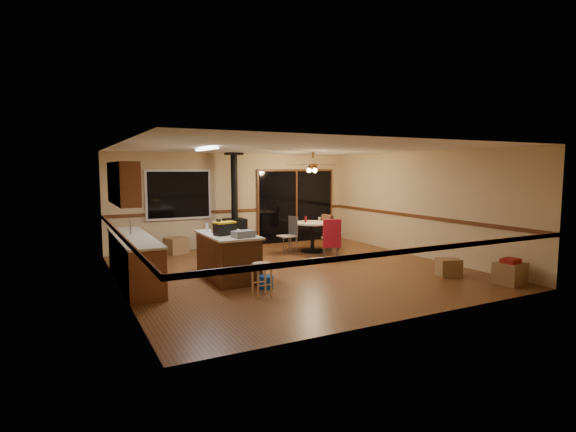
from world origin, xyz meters
TOP-DOWN VIEW (x-y plane):
  - floor at (0.00, 0.00)m, footprint 7.00×7.00m
  - ceiling at (0.00, 0.00)m, footprint 7.00×7.00m
  - wall_back at (0.00, 3.50)m, footprint 7.00×0.00m
  - wall_front at (0.00, -3.50)m, footprint 7.00×0.00m
  - wall_left at (-3.50, 0.00)m, footprint 0.00×7.00m
  - wall_right at (3.50, 0.00)m, footprint 0.00×7.00m
  - chair_rail at (0.00, 0.00)m, footprint 7.00×7.00m
  - window at (-1.60, 3.45)m, footprint 1.72×0.10m
  - sliding_door at (1.90, 3.45)m, footprint 2.52×0.10m
  - lower_cabinets at (-3.20, 0.50)m, footprint 0.60×3.00m
  - countertop at (-3.20, 0.50)m, footprint 0.64×3.04m
  - upper_cabinets at (-3.33, 0.70)m, footprint 0.35×2.00m
  - kitchen_island at (-1.50, 0.00)m, footprint 0.88×1.68m
  - wood_stove at (-0.20, 3.05)m, footprint 0.55×0.50m
  - ceiling_fan at (1.47, 1.73)m, footprint 0.24×0.24m
  - fluorescent_strip at (-1.80, 0.30)m, footprint 0.10×1.20m
  - toolbox_grey at (-1.40, -0.59)m, footprint 0.44×0.30m
  - toolbox_black at (-1.60, -0.15)m, footprint 0.45×0.31m
  - toolbox_yellow_lid at (-1.60, -0.15)m, footprint 0.45×0.31m
  - box_on_island at (-1.60, 0.14)m, footprint 0.28×0.36m
  - bottle_dark at (-1.71, -0.09)m, footprint 0.12×0.12m
  - bottle_pink at (-1.40, 0.02)m, footprint 0.08×0.08m
  - bottle_white at (-1.80, 0.37)m, footprint 0.07×0.07m
  - bar_stool at (-1.41, -1.46)m, footprint 0.37×0.37m
  - blue_bucket at (-1.14, -1.01)m, footprint 0.33×0.33m
  - dining_table at (1.47, 1.73)m, footprint 1.00×1.00m
  - glass_red at (1.32, 1.83)m, footprint 0.07×0.07m
  - glass_cream at (1.65, 1.68)m, footprint 0.06×0.06m
  - chair_left at (0.87, 1.84)m, footprint 0.44×0.44m
  - chair_near at (1.50, 0.86)m, footprint 0.56×0.58m
  - chair_right at (1.98, 1.78)m, footprint 0.46×0.44m
  - box_under_window at (-1.78, 3.10)m, footprint 0.65×0.60m
  - box_corner_a at (3.10, -2.85)m, footprint 0.59×0.52m
  - box_corner_b at (2.58, -1.85)m, footprint 0.53×0.50m
  - box_small_red at (3.10, -2.85)m, footprint 0.35×0.31m

SIDE VIEW (x-z plane):
  - floor at x=0.00m, z-range 0.00..0.00m
  - blue_bucket at x=-1.14m, z-range 0.00..0.23m
  - box_corner_b at x=2.58m, z-range 0.00..0.35m
  - box_corner_a at x=3.10m, z-range 0.00..0.40m
  - box_under_window at x=-1.78m, z-range 0.00..0.42m
  - bar_stool at x=-1.41m, z-range 0.00..0.58m
  - lower_cabinets at x=-3.20m, z-range 0.00..0.86m
  - box_small_red at x=3.10m, z-range 0.40..0.49m
  - kitchen_island at x=-1.50m, z-range 0.00..0.90m
  - dining_table at x=1.47m, z-range 0.15..0.93m
  - chair_left at x=0.87m, z-range 0.33..0.85m
  - chair_near at x=1.50m, z-range 0.25..0.95m
  - chair_right at x=1.98m, z-range 0.25..0.95m
  - wood_stove at x=-0.20m, z-range -0.53..1.99m
  - glass_cream at x=1.65m, z-range 0.78..0.91m
  - glass_red at x=1.32m, z-range 0.78..0.94m
  - countertop at x=-3.20m, z-range 0.86..0.90m
  - toolbox_grey at x=-1.40m, z-range 0.90..1.03m
  - bottle_white at x=-1.80m, z-range 0.90..1.08m
  - chair_rail at x=0.00m, z-range 0.96..1.04m
  - bottle_pink at x=-1.40m, z-range 0.90..1.11m
  - box_on_island at x=-1.60m, z-range 0.90..1.12m
  - toolbox_black at x=-1.60m, z-range 0.90..1.13m
  - sliding_door at x=1.90m, z-range 0.00..2.10m
  - bottle_dark at x=-1.71m, z-range 0.90..1.21m
  - toolbox_yellow_lid at x=-1.60m, z-range 1.13..1.16m
  - wall_back at x=0.00m, z-range -2.20..4.80m
  - wall_front at x=0.00m, z-range -2.20..4.80m
  - wall_left at x=-3.50m, z-range -2.20..4.80m
  - wall_right at x=3.50m, z-range -2.20..4.80m
  - window at x=-1.60m, z-range 0.84..2.16m
  - upper_cabinets at x=-3.33m, z-range 1.50..2.30m
  - ceiling_fan at x=1.47m, z-range 1.94..2.49m
  - fluorescent_strip at x=-1.80m, z-range 2.54..2.58m
  - ceiling at x=0.00m, z-range 2.60..2.60m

